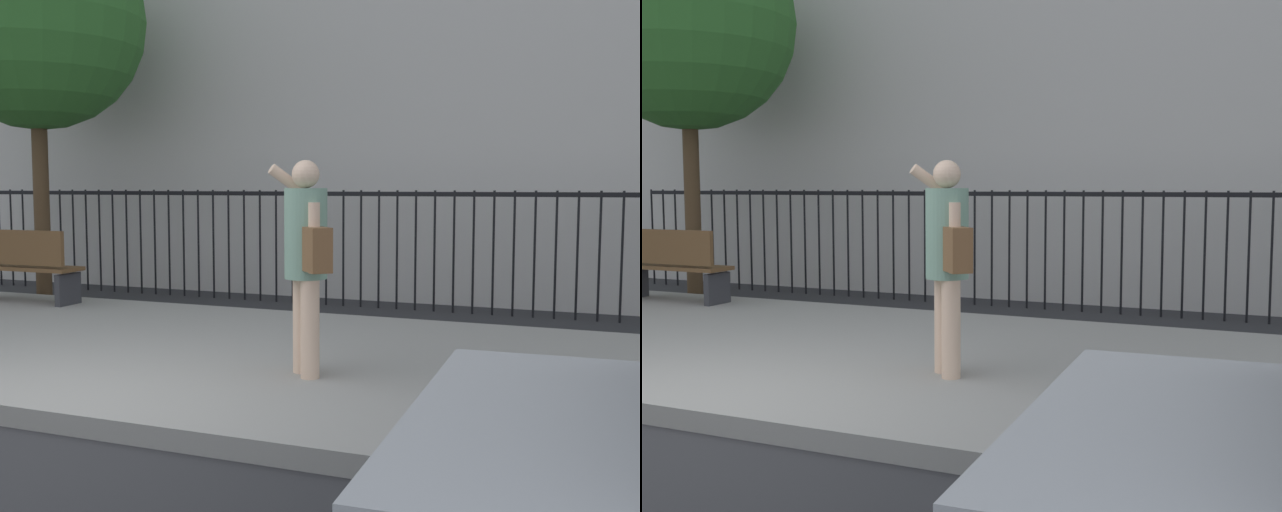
# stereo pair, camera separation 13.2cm
# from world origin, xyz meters

# --- Properties ---
(ground_plane) EXTENTS (60.00, 60.00, 0.00)m
(ground_plane) POSITION_xyz_m (0.00, 0.00, 0.00)
(ground_plane) COLOR #28282B
(sidewalk) EXTENTS (28.00, 4.40, 0.15)m
(sidewalk) POSITION_xyz_m (0.00, 2.20, 0.07)
(sidewalk) COLOR gray
(sidewalk) RESTS_ON ground
(iron_fence) EXTENTS (12.03, 0.04, 1.60)m
(iron_fence) POSITION_xyz_m (0.00, 5.90, 1.02)
(iron_fence) COLOR black
(iron_fence) RESTS_ON ground
(pedestrian_on_phone) EXTENTS (0.67, 0.70, 1.71)m
(pedestrian_on_phone) POSITION_xyz_m (1.42, 1.55, 1.14)
(pedestrian_on_phone) COLOR beige
(pedestrian_on_phone) RESTS_ON sidewalk
(street_bench) EXTENTS (1.60, 0.45, 0.95)m
(street_bench) POSITION_xyz_m (-3.51, 3.70, 0.65)
(street_bench) COLOR brown
(street_bench) RESTS_ON sidewalk
(street_tree_near) EXTENTS (3.03, 3.03, 5.48)m
(street_tree_near) POSITION_xyz_m (-3.99, 4.67, 3.95)
(street_tree_near) COLOR #4C3823
(street_tree_near) RESTS_ON ground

